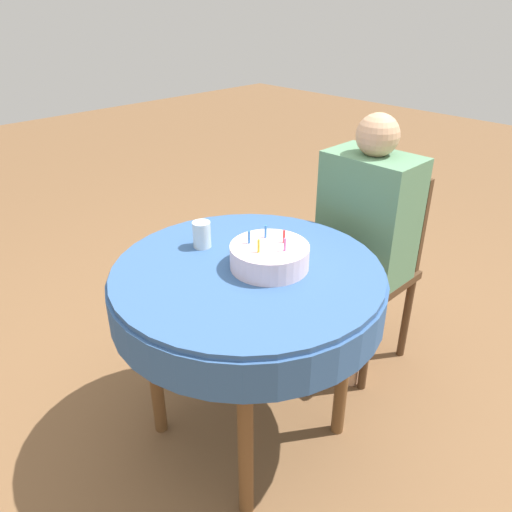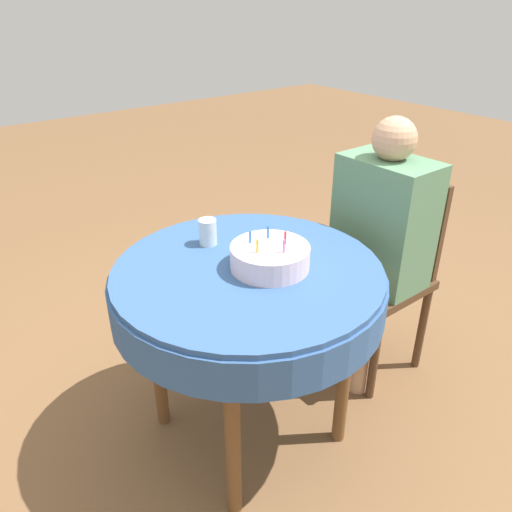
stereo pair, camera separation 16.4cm
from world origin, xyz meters
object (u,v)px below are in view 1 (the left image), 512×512
at_px(birthday_cake, 270,256).
at_px(person, 365,225).
at_px(chair, 371,262).
at_px(drinking_glass, 202,234).

bearing_deg(birthday_cake, person, 93.19).
bearing_deg(chair, drinking_glass, -107.95).
height_order(chair, birthday_cake, chair).
xyz_separation_m(chair, drinking_glass, (-0.24, -0.76, 0.31)).
relative_size(chair, drinking_glass, 9.29).
xyz_separation_m(person, drinking_glass, (-0.24, -0.67, 0.10)).
xyz_separation_m(chair, person, (0.00, -0.09, 0.21)).
bearing_deg(birthday_cake, drinking_glass, -166.49).
bearing_deg(person, chair, 90.00).
relative_size(person, birthday_cake, 4.38).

